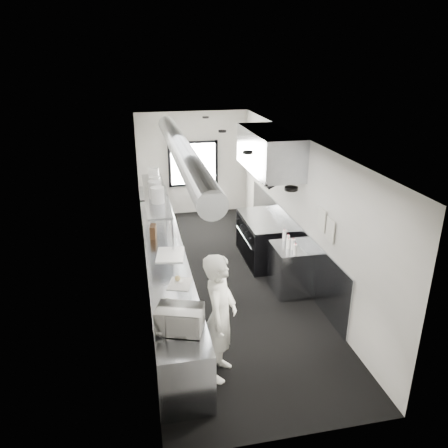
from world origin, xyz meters
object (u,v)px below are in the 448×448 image
cutting_board (170,255)px  plate_stack_d (154,176)px  pass_shelf (156,195)px  plate_stack_a (158,195)px  plate_stack_b (155,190)px  prep_counter (167,276)px  plate_stack_c (155,184)px  knife_block (153,231)px  range (263,239)px  exhaust_hood (269,151)px  squeeze_bottle_c (288,244)px  squeeze_bottle_d (288,240)px  bottle_station (290,269)px  squeeze_bottle_e (284,235)px  line_cook (220,317)px  deli_tub_b (166,303)px  far_work_table (154,209)px  squeeze_bottle_b (293,245)px  deli_tub_a (171,324)px  microwave (180,319)px  squeeze_bottle_a (295,250)px  small_plate (178,281)px

cutting_board → plate_stack_d: bearing=92.9°
pass_shelf → plate_stack_a: size_ratio=9.94×
plate_stack_b → plate_stack_d: bearing=88.3°
cutting_board → prep_counter: bearing=130.4°
plate_stack_c → knife_block: bearing=-98.7°
range → exhaust_hood: bearing=-0.0°
plate_stack_c → squeeze_bottle_c: (2.26, -1.83, -0.73)m
exhaust_hood → squeeze_bottle_d: bearing=-89.0°
bottle_station → plate_stack_b: plate_stack_b is taller
squeeze_bottle_e → line_cook: bearing=-126.2°
pass_shelf → squeeze_bottle_c: 2.91m
bottle_station → plate_stack_d: plate_stack_d is taller
deli_tub_b → squeeze_bottle_e: (2.40, 1.89, 0.05)m
far_work_table → line_cook: 5.97m
knife_block → plate_stack_d: 1.54m
line_cook → plate_stack_d: (-0.58, 4.34, 0.82)m
squeeze_bottle_b → squeeze_bottle_c: (-0.06, 0.06, -0.00)m
range → plate_stack_c: plate_stack_c is taller
deli_tub_a → squeeze_bottle_b: squeeze_bottle_b is taller
pass_shelf → deli_tub_b: pass_shelf is taller
prep_counter → knife_block: knife_block is taller
range → line_cook: bearing=-115.6°
deli_tub_b → knife_block: (-0.03, 2.52, 0.08)m
deli_tub_a → squeeze_bottle_e: (2.38, 2.40, 0.05)m
range → microwave: microwave is taller
plate_stack_b → squeeze_bottle_b: bearing=-32.1°
squeeze_bottle_d → far_work_table: bearing=120.9°
plate_stack_a → plate_stack_d: plate_stack_d is taller
range → far_work_table: size_ratio=1.33×
knife_block → squeeze_bottle_a: size_ratio=1.31×
range → cutting_board: (-2.11, -1.29, 0.44)m
plate_stack_a → plate_stack_d: 1.25m
pass_shelf → far_work_table: (0.04, 2.20, -1.09)m
microwave → squeeze_bottle_b: microwave is taller
prep_counter → microwave: (-0.01, -2.36, 0.61)m
deli_tub_b → squeeze_bottle_a: squeeze_bottle_a is taller
exhaust_hood → range: (-0.06, 0.00, -1.92)m
deli_tub_a → microwave: bearing=-41.4°
squeeze_bottle_b → plate_stack_d: bearing=133.6°
exhaust_hood → plate_stack_b: exhaust_hood is taller
microwave → plate_stack_c: (-0.03, 3.93, 0.66)m
exhaust_hood → plate_stack_b: (-2.31, -0.04, -0.65)m
pass_shelf → small_plate: size_ratio=17.65×
plate_stack_d → squeeze_bottle_c: (2.25, -2.37, -0.76)m
cutting_board → plate_stack_b: plate_stack_b is taller
pass_shelf → squeeze_bottle_d: pass_shelf is taller
bottle_station → far_work_table: same height
squeeze_bottle_c → line_cook: bearing=-130.2°
line_cook → cutting_board: 2.18m
cutting_board → knife_block: 0.90m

